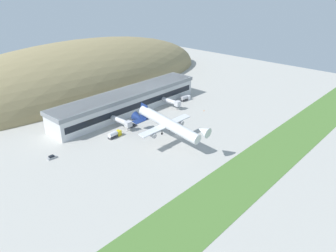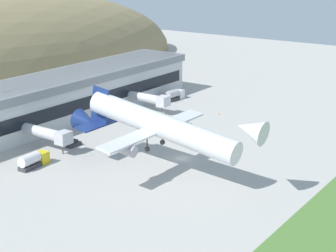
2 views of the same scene
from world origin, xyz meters
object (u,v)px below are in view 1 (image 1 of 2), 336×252
fuel_truck (115,134)px  box_truck (185,98)px  jetway_0 (122,121)px  cargo_airplane (167,124)px  service_car_0 (52,157)px  traffic_cone_0 (204,111)px  terminal_building (128,100)px  service_car_1 (133,125)px  jetway_1 (172,102)px

fuel_truck → box_truck: 65.96m
jetway_0 → cargo_airplane: cargo_airplane is taller
service_car_0 → traffic_cone_0: service_car_0 is taller
cargo_airplane → fuel_truck: 28.49m
fuel_truck → traffic_cone_0: fuel_truck is taller
terminal_building → traffic_cone_0: terminal_building is taller
service_car_0 → terminal_building: bearing=16.2°
jetway_0 → service_car_1: (5.30, -2.65, -3.33)m
jetway_1 → cargo_airplane: size_ratio=0.29×
jetway_1 → fuel_truck: jetway_1 is taller
jetway_0 → traffic_cone_0: size_ratio=24.85×
jetway_1 → service_car_0: jetway_1 is taller
service_car_1 → box_truck: (50.61, 5.52, 0.93)m
jetway_0 → cargo_airplane: (3.64, -28.98, 6.22)m
service_car_0 → jetway_0: bearing=2.0°
service_car_1 → traffic_cone_0: 46.41m
jetway_0 → jetway_1: same height
cargo_airplane → fuel_truck: cargo_airplane is taller
jetway_0 → traffic_cone_0: (49.35, -17.24, -3.71)m
service_car_1 → box_truck: bearing=6.2°
terminal_building → service_car_0: terminal_building is taller
cargo_airplane → box_truck: 61.81m
jetway_0 → fuel_truck: (-9.55, -5.26, -2.45)m
jetway_0 → jetway_1: (40.16, 0.43, -0.00)m
jetway_1 → service_car_1: jetway_1 is taller
traffic_cone_0 → jetway_1: bearing=117.5°
fuel_truck → terminal_building: bearing=37.4°
terminal_building → fuel_truck: (-28.02, -21.43, -5.47)m
fuel_truck → jetway_0: bearing=28.8°
service_car_1 → fuel_truck: fuel_truck is taller
fuel_truck → traffic_cone_0: 60.12m
cargo_airplane → service_car_0: size_ratio=11.62×
cargo_airplane → box_truck: size_ratio=6.27×
fuel_truck → service_car_1: bearing=9.9°
service_car_1 → traffic_cone_0: (44.05, -14.59, -0.38)m
jetway_0 → service_car_1: jetway_0 is taller
jetway_0 → service_car_1: size_ratio=3.69×
cargo_airplane → box_truck: bearing=31.4°
jetway_1 → traffic_cone_0: jetway_1 is taller
terminal_building → fuel_truck: terminal_building is taller
terminal_building → jetway_0: (-18.48, -16.17, -3.02)m
box_truck → terminal_building: bearing=160.4°
service_car_0 → cargo_airplane: bearing=-31.1°
jetway_0 → jetway_1: 40.16m
terminal_building → traffic_cone_0: size_ratio=173.08×
terminal_building → fuel_truck: bearing=-142.6°
service_car_0 → traffic_cone_0: 92.75m
fuel_truck → box_truck: bearing=7.1°
jetway_1 → traffic_cone_0: 20.26m
service_car_1 → box_truck: box_truck is taller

